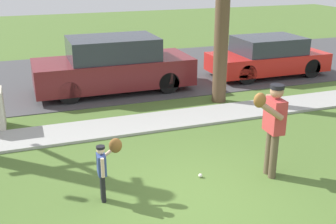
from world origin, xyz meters
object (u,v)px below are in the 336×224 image
(parked_suv_maroon, at_px, (113,65))
(parked_hatchback_red, at_px, (268,57))
(person_adult, at_px, (273,121))
(baseball, at_px, (200,176))
(person_child, at_px, (106,162))

(parked_suv_maroon, height_order, parked_hatchback_red, parked_suv_maroon)
(person_adult, bearing_deg, baseball, -13.67)
(parked_suv_maroon, distance_m, parked_hatchback_red, 5.39)
(parked_suv_maroon, bearing_deg, parked_hatchback_red, 179.81)
(person_child, distance_m, parked_hatchback_red, 9.18)
(person_adult, bearing_deg, person_child, -1.05)
(person_adult, distance_m, parked_hatchback_red, 7.43)
(person_adult, relative_size, person_child, 1.70)
(parked_hatchback_red, bearing_deg, parked_suv_maroon, -0.19)
(person_child, distance_m, parked_suv_maroon, 6.26)
(baseball, xyz_separation_m, parked_suv_maroon, (-0.25, 5.93, 0.75))
(parked_suv_maroon, relative_size, parked_hatchback_red, 1.18)
(person_adult, xyz_separation_m, parked_suv_maroon, (-1.45, 6.30, -0.30))
(person_adult, distance_m, parked_suv_maroon, 6.47)
(person_child, bearing_deg, person_adult, -1.05)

